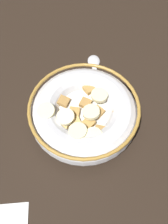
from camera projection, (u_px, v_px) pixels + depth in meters
ground_plane at (84, 122)px, 42.08cm from camera, size 91.60×91.60×2.00cm
cereal_bowl at (84, 112)px, 38.68cm from camera, size 19.54×19.54×5.82cm
spoon at (94, 69)px, 47.27cm from camera, size 15.44×5.55×0.80cm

